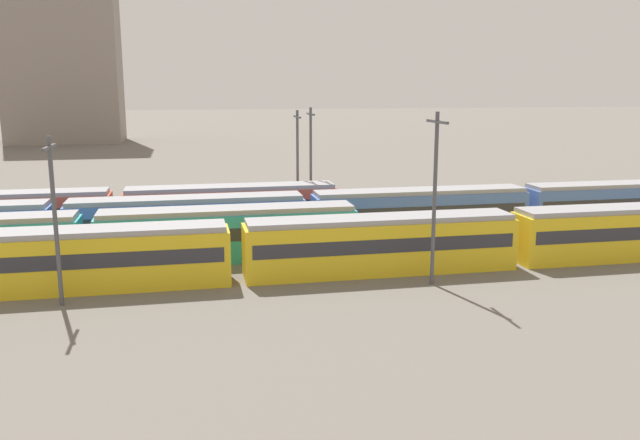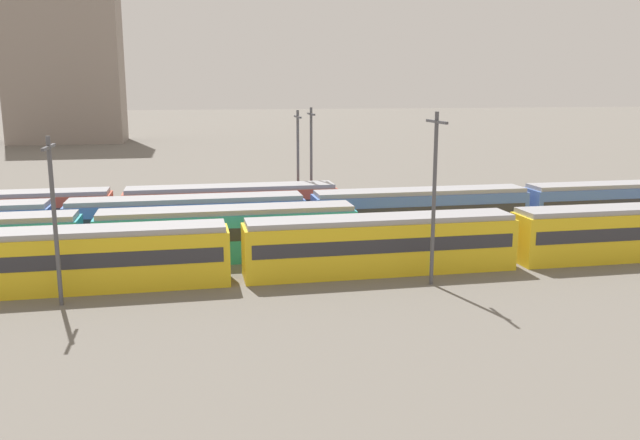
% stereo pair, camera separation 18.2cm
% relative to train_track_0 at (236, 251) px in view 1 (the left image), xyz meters
% --- Properties ---
extents(train_track_0, '(74.70, 3.06, 3.75)m').
position_rel_train_track_0_xyz_m(train_track_0, '(0.00, 0.00, 0.00)').
color(train_track_0, yellow).
rests_on(train_track_0, ground_plane).
extents(train_track_2, '(112.50, 3.06, 3.75)m').
position_rel_train_track_0_xyz_m(train_track_2, '(6.54, 10.40, 0.00)').
color(train_track_2, '#4C70BC').
rests_on(train_track_2, ground_plane).
extents(catenary_pole_0, '(0.24, 3.20, 9.46)m').
position_rel_train_track_0_xyz_m(catenary_pole_0, '(-10.03, -2.86, 3.37)').
color(catenary_pole_0, '#4C4C51').
rests_on(catenary_pole_0, ground_plane).
extents(catenary_pole_1, '(0.24, 3.20, 10.19)m').
position_rel_train_track_0_xyz_m(catenary_pole_1, '(8.33, 18.56, 3.74)').
color(catenary_pole_1, '#4C4C51').
rests_on(catenary_pole_1, ground_plane).
extents(catenary_pole_2, '(0.24, 3.20, 10.60)m').
position_rel_train_track_0_xyz_m(catenary_pole_2, '(11.78, -3.25, 3.95)').
color(catenary_pole_2, '#4C4C51').
rests_on(catenary_pole_2, ground_plane).
extents(catenary_pole_3, '(0.24, 3.20, 9.96)m').
position_rel_train_track_0_xyz_m(catenary_pole_3, '(7.08, 18.43, 3.62)').
color(catenary_pole_3, '#4C4C51').
rests_on(catenary_pole_3, ground_plane).
extents(distant_building_2, '(23.32, 15.32, 45.21)m').
position_rel_train_track_0_xyz_m(distant_building_2, '(-27.70, 111.98, 20.70)').
color(distant_building_2, gray).
rests_on(distant_building_2, ground_plane).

